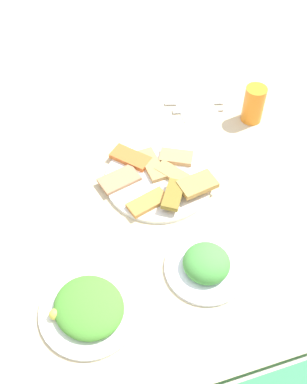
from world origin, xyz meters
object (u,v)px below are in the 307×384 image
(fork, at_px, (194,103))
(soda_can, at_px, (254,104))
(paper_napkin, at_px, (196,107))
(spoon, at_px, (198,110))
(salad_plate_rice, at_px, (206,265))
(salad_plate_greens, at_px, (89,308))
(dining_table, at_px, (150,228))
(pide_platter, at_px, (159,178))

(fork, bearing_deg, soda_can, 156.62)
(soda_can, bearing_deg, fork, -39.18)
(soda_can, height_order, paper_napkin, soda_can)
(paper_napkin, xyz_separation_m, spoon, (0.00, 0.02, 0.00))
(soda_can, bearing_deg, salad_plate_rice, 54.26)
(salad_plate_rice, distance_m, spoon, 0.59)
(fork, relative_size, spoon, 1.17)
(salad_plate_greens, distance_m, spoon, 0.76)
(soda_can, distance_m, spoon, 0.18)
(dining_table, relative_size, pide_platter, 3.51)
(soda_can, relative_size, spoon, 0.74)
(pide_platter, xyz_separation_m, fork, (-0.21, -0.28, -0.01))
(dining_table, relative_size, paper_napkin, 9.65)
(salad_plate_rice, distance_m, fork, 0.62)
(soda_can, xyz_separation_m, paper_napkin, (0.15, -0.10, -0.06))
(salad_plate_rice, xyz_separation_m, soda_can, (-0.34, -0.47, 0.04))
(salad_plate_rice, height_order, fork, salad_plate_rice)
(pide_platter, bearing_deg, spoon, -130.72)
(dining_table, bearing_deg, pide_platter, -120.68)
(soda_can, bearing_deg, dining_table, 31.78)
(pide_platter, relative_size, soda_can, 2.69)
(fork, bearing_deg, spoon, 105.79)
(pide_platter, distance_m, soda_can, 0.40)
(salad_plate_greens, relative_size, spoon, 1.43)
(soda_can, height_order, spoon, soda_can)
(salad_plate_greens, xyz_separation_m, paper_napkin, (-0.49, -0.60, -0.02))
(soda_can, bearing_deg, salad_plate_greens, 37.82)
(salad_plate_greens, height_order, spoon, salad_plate_greens)
(pide_platter, bearing_deg, fork, -126.92)
(dining_table, height_order, salad_plate_greens, salad_plate_greens)
(spoon, bearing_deg, soda_can, 162.38)
(dining_table, distance_m, paper_napkin, 0.46)
(salad_plate_greens, xyz_separation_m, soda_can, (-0.64, -0.50, 0.04))
(paper_napkin, height_order, spoon, spoon)
(pide_platter, relative_size, salad_plate_greens, 1.39)
(dining_table, xyz_separation_m, salad_plate_rice, (-0.08, 0.21, 0.10))
(dining_table, xyz_separation_m, paper_napkin, (-0.27, -0.36, 0.08))
(salad_plate_greens, distance_m, salad_plate_rice, 0.30)
(salad_plate_greens, height_order, fork, salad_plate_greens)
(salad_plate_rice, bearing_deg, pide_platter, -85.86)
(pide_platter, bearing_deg, paper_napkin, -128.74)
(soda_can, relative_size, paper_napkin, 1.02)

